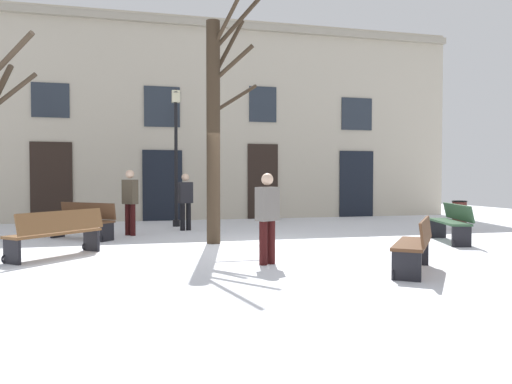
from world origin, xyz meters
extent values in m
plane|color=white|center=(0.00, 0.00, 0.00)|extent=(29.45, 29.45, 0.00)
cube|color=#BCB29E|center=(0.00, 7.68, 3.58)|extent=(18.40, 0.40, 7.17)
cube|color=#A09786|center=(0.00, 7.43, 6.92)|extent=(18.40, 0.30, 0.24)
cube|color=black|center=(-5.47, 7.46, 1.34)|extent=(1.31, 0.08, 2.67)
cube|color=#262D38|center=(-5.47, 7.46, 4.04)|extent=(1.18, 0.06, 1.13)
cube|color=black|center=(-1.87, 7.46, 1.23)|extent=(1.36, 0.08, 2.45)
cube|color=#262D38|center=(-1.87, 7.46, 3.95)|extent=(1.22, 0.06, 1.39)
cube|color=black|center=(1.74, 7.46, 1.36)|extent=(1.13, 0.08, 2.72)
cube|color=#262D38|center=(1.74, 7.46, 4.16)|extent=(1.02, 0.06, 1.28)
cube|color=black|center=(5.46, 7.46, 1.26)|extent=(1.38, 0.08, 2.52)
cube|color=#262D38|center=(5.46, 7.46, 3.93)|extent=(1.24, 0.06, 1.22)
cylinder|color=#382B1E|center=(-1.08, 1.16, 2.51)|extent=(0.31, 0.31, 5.03)
cylinder|color=#382B1E|center=(-0.51, 1.47, 3.36)|extent=(1.22, 0.73, 0.83)
cylinder|color=#382B1E|center=(-0.52, 1.11, 5.01)|extent=(1.20, 0.20, 1.37)
cylinder|color=#382B1E|center=(-0.70, 1.33, 4.47)|extent=(0.87, 0.46, 1.47)
cylinder|color=#382B1E|center=(-0.66, 1.01, 4.06)|extent=(0.94, 0.41, 0.86)
cylinder|color=#382B1E|center=(-0.75, 0.70, 5.10)|extent=(0.77, 1.01, 1.43)
cylinder|color=#4C3D2D|center=(-5.66, 2.84, 4.35)|extent=(1.32, 1.10, 1.05)
cylinder|color=#4C3D2D|center=(-5.76, 3.55, 3.64)|extent=(1.11, 0.61, 1.12)
cylinder|color=#4C3D2D|center=(-6.10, 3.76, 3.76)|extent=(0.50, 1.05, 1.39)
cylinder|color=black|center=(-1.58, 5.28, 1.89)|extent=(0.10, 0.10, 3.79)
cylinder|color=black|center=(-1.58, 5.28, 0.10)|extent=(0.22, 0.22, 0.20)
cube|color=beige|center=(-1.58, 5.28, 3.97)|extent=(0.24, 0.24, 0.36)
cone|color=black|center=(-1.58, 5.28, 4.15)|extent=(0.30, 0.30, 0.14)
cylinder|color=#4C1E19|center=(6.23, 2.34, 0.40)|extent=(0.39, 0.39, 0.80)
torus|color=black|center=(6.23, 2.34, 0.82)|extent=(0.42, 0.42, 0.04)
cube|color=#2D4C33|center=(4.24, 0.03, 0.47)|extent=(0.94, 1.79, 0.05)
cube|color=#2D4C33|center=(4.44, -0.03, 0.70)|extent=(0.62, 1.70, 0.37)
cube|color=black|center=(4.48, 0.81, 0.24)|extent=(0.40, 0.17, 0.47)
torus|color=black|center=(4.31, 0.86, 0.08)|extent=(0.08, 0.17, 0.17)
cube|color=black|center=(4.01, -0.74, 0.24)|extent=(0.40, 0.17, 0.47)
torus|color=black|center=(3.84, -0.69, 0.08)|extent=(0.08, 0.17, 0.17)
cube|color=#51331E|center=(-4.08, 2.68, 0.45)|extent=(1.62, 1.49, 0.05)
cube|color=#51331E|center=(-3.95, 2.83, 0.69)|extent=(1.39, 1.23, 0.40)
cube|color=black|center=(-4.70, 3.22, 0.23)|extent=(0.31, 0.34, 0.45)
torus|color=black|center=(-4.81, 3.09, 0.08)|extent=(0.15, 0.13, 0.17)
cube|color=black|center=(-3.46, 2.14, 0.23)|extent=(0.31, 0.34, 0.45)
torus|color=black|center=(-3.57, 2.01, 0.08)|extent=(0.15, 0.13, 0.17)
cube|color=#51331E|center=(1.43, -2.98, 0.45)|extent=(1.32, 1.53, 0.05)
cube|color=#51331E|center=(1.59, -3.10, 0.67)|extent=(1.02, 1.31, 0.36)
cube|color=black|center=(1.87, -2.40, 0.22)|extent=(0.37, 0.30, 0.45)
torus|color=black|center=(1.72, -2.29, 0.08)|extent=(0.13, 0.15, 0.17)
cube|color=black|center=(0.99, -3.55, 0.22)|extent=(0.37, 0.30, 0.45)
torus|color=black|center=(0.84, -3.45, 0.08)|extent=(0.13, 0.15, 0.17)
cube|color=brown|center=(-4.29, -0.03, 0.45)|extent=(1.62, 1.69, 0.05)
cube|color=brown|center=(-4.14, -0.17, 0.69)|extent=(1.38, 1.47, 0.39)
cube|color=black|center=(-3.69, 0.62, 0.23)|extent=(0.34, 0.32, 0.45)
torus|color=black|center=(-3.82, 0.74, 0.08)|extent=(0.14, 0.14, 0.17)
cube|color=black|center=(-4.89, -0.68, 0.23)|extent=(0.34, 0.32, 0.45)
torus|color=black|center=(-5.02, -0.56, 0.08)|extent=(0.14, 0.14, 0.17)
cylinder|color=#350F0F|center=(-3.00, 3.25, 0.41)|extent=(0.14, 0.14, 0.82)
cylinder|color=#350F0F|center=(-2.87, 3.13, 0.41)|extent=(0.14, 0.14, 0.82)
cube|color=#4C4233|center=(-2.93, 3.19, 1.13)|extent=(0.42, 0.42, 0.63)
sphere|color=beige|center=(-2.93, 3.19, 1.59)|extent=(0.22, 0.22, 0.22)
cylinder|color=black|center=(-1.50, 4.05, 0.39)|extent=(0.14, 0.14, 0.77)
cylinder|color=black|center=(-1.33, 4.10, 0.39)|extent=(0.14, 0.14, 0.77)
cube|color=black|center=(-1.42, 4.08, 1.07)|extent=(0.43, 0.32, 0.60)
sphere|color=beige|center=(-1.42, 4.08, 1.51)|extent=(0.21, 0.21, 0.21)
cylinder|color=#350F0F|center=(-0.53, -1.71, 0.38)|extent=(0.14, 0.14, 0.76)
cylinder|color=#350F0F|center=(-0.69, -1.79, 0.38)|extent=(0.14, 0.14, 0.76)
cube|color=slate|center=(-0.61, -1.75, 1.05)|extent=(0.44, 0.36, 0.58)
sphere|color=beige|center=(-0.61, -1.75, 1.47)|extent=(0.21, 0.21, 0.21)
camera|label=1|loc=(-2.84, -9.89, 1.50)|focal=34.48mm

